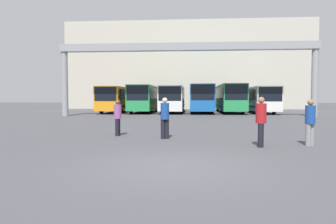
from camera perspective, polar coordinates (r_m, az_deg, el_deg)
name	(u,v)px	position (r m, az deg, el deg)	size (l,w,h in m)	color
ground_plane	(174,167)	(7.86, 1.08, -10.39)	(200.00, 200.00, 0.00)	#47474C
building_backdrop	(188,68)	(53.45, 3.83, 8.33)	(39.57, 12.00, 13.98)	#B7B2A3
overhead_gantry	(186,56)	(28.70, 3.44, 10.59)	(24.19, 0.80, 6.92)	gray
bus_slot_0	(117,98)	(37.15, -9.63, 2.64)	(2.61, 10.31, 3.02)	orange
bus_slot_1	(145,97)	(36.44, -4.45, 2.81)	(2.56, 10.23, 3.17)	#268C4C
bus_slot_2	(173,98)	(36.98, 0.98, 2.73)	(2.61, 12.03, 3.08)	silver
bus_slot_3	(201,97)	(36.06, 6.30, 2.85)	(2.63, 10.27, 3.24)	#1959A5
bus_slot_4	(229,97)	(36.65, 11.60, 2.84)	(2.55, 10.90, 3.28)	#268C4C
bus_slot_5	(257,98)	(37.90, 16.58, 2.54)	(2.59, 12.26, 2.98)	silver
pedestrian_mid_left	(310,121)	(12.27, 25.45, -1.60)	(0.36, 0.36, 1.72)	gray
pedestrian_near_left	(261,120)	(11.32, 17.29, -1.55)	(0.38, 0.38, 1.81)	black
pedestrian_mid_right	(118,117)	(14.19, -9.56, -0.89)	(0.35, 0.35, 1.69)	black
pedestrian_near_right	(165,117)	(12.99, -0.61, -0.95)	(0.37, 0.37, 1.79)	black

